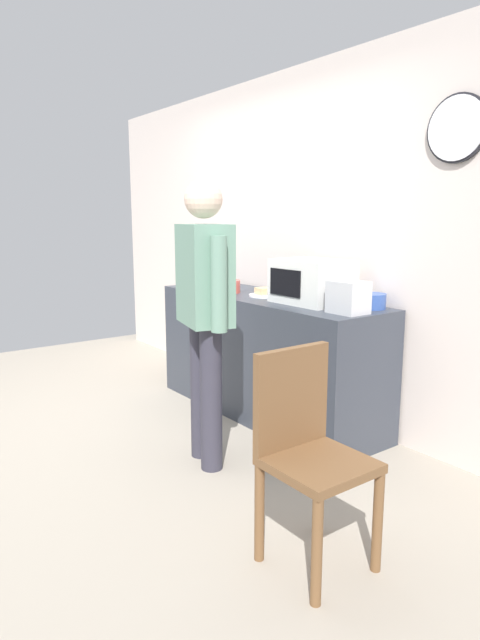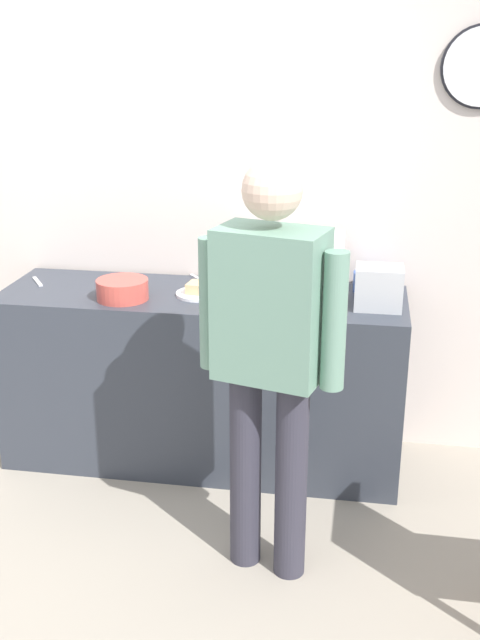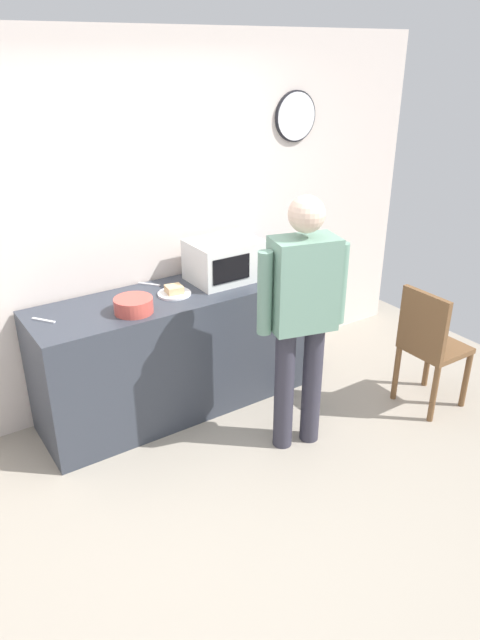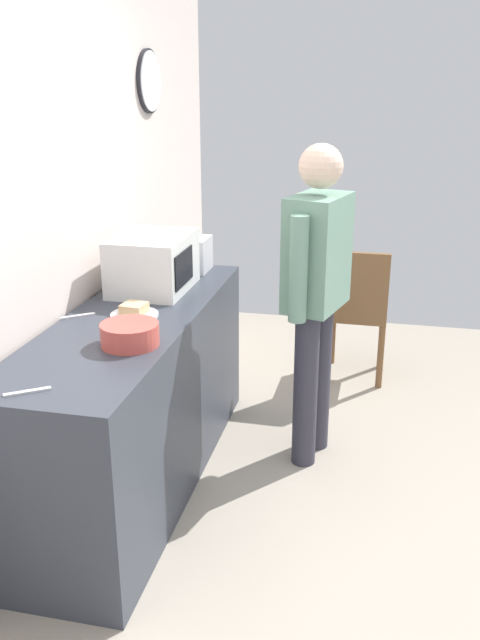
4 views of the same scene
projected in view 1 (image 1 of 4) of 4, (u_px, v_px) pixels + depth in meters
The scene contains 12 objects.
ground_plane at pixel (105, 440), 3.71m from camera, with size 6.00×6.00×0.00m, color #9E9384.
back_wall at pixel (285, 241), 4.40m from camera, with size 5.40×0.13×2.60m.
kitchen_counter at pixel (266, 355), 4.15m from camera, with size 2.02×0.62×0.91m, color #333842.
microwave at pixel (312, 281), 3.71m from camera, with size 0.50×0.39×0.30m.
sandwich_plate at pixel (264, 294), 4.05m from camera, with size 0.23×0.23×0.07m.
salad_bowl at pixel (224, 286), 4.26m from camera, with size 0.25×0.25×0.10m, color #C64C42.
cereal_bowl at pixel (371, 301), 3.51m from camera, with size 0.19×0.19×0.10m, color #33519E.
toaster at pixel (348, 297), 3.33m from camera, with size 0.22×0.18×0.20m, color silver.
fork_utensil at pixel (208, 284), 4.80m from camera, with size 0.17×0.02×0.01m, color silver.
spoon_utensil at pixel (286, 292), 4.26m from camera, with size 0.17×0.02×0.01m, color silver.
person_standing at pixel (205, 303), 3.20m from camera, with size 0.57×0.33×1.71m.
wooden_chair at pixel (307, 446), 2.34m from camera, with size 0.40×0.40×0.94m.
Camera 1 is at (3.35, -1.35, 1.49)m, focal length 30.51 mm.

